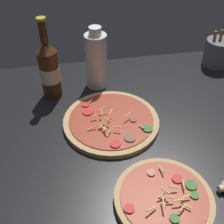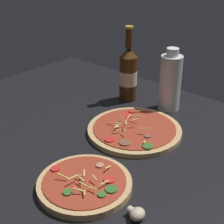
{
  "view_description": "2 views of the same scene",
  "coord_description": "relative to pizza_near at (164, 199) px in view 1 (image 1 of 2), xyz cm",
  "views": [
    {
      "loc": [
        -20.52,
        -56.28,
        60.41
      ],
      "look_at": [
        -10.23,
        1.22,
        11.3
      ],
      "focal_mm": 45.0,
      "sensor_mm": 36.0,
      "label": 1
    },
    {
      "loc": [
        45.95,
        -67.43,
        56.4
      ],
      "look_at": [
        -12.95,
        -0.29,
        11.0
      ],
      "focal_mm": 55.0,
      "sensor_mm": 36.0,
      "label": 2
    }
  ],
  "objects": [
    {
      "name": "pizza_far",
      "position": [
        -7.22,
        28.69,
        -0.16
      ],
      "size": [
        29.1,
        29.1,
        4.75
      ],
      "color": "tan",
      "rests_on": "counter_slab"
    },
    {
      "name": "oil_bottle",
      "position": [
        -8.6,
        50.0,
        8.99
      ],
      "size": [
        7.42,
        7.42,
        21.86
      ],
      "color": "silver",
      "rests_on": "counter_slab"
    },
    {
      "name": "beer_bottle",
      "position": [
        -24.39,
        46.67,
        9.07
      ],
      "size": [
        6.49,
        6.49,
        27.24
      ],
      "color": "#47280F",
      "rests_on": "counter_slab"
    },
    {
      "name": "pizza_near",
      "position": [
        0.0,
        0.0,
        0.0
      ],
      "size": [
        23.0,
        23.0,
        4.53
      ],
      "color": "tan",
      "rests_on": "counter_slab"
    },
    {
      "name": "counter_slab",
      "position": [
        2.34,
        22.37,
        -2.31
      ],
      "size": [
        160.0,
        90.0,
        2.5
      ],
      "color": "black",
      "rests_on": "ground"
    },
    {
      "name": "utensil_crock",
      "position": [
        39.84,
        56.09,
        4.2
      ],
      "size": [
        10.34,
        10.34,
        14.22
      ],
      "color": "slate",
      "rests_on": "counter_slab"
    }
  ]
}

